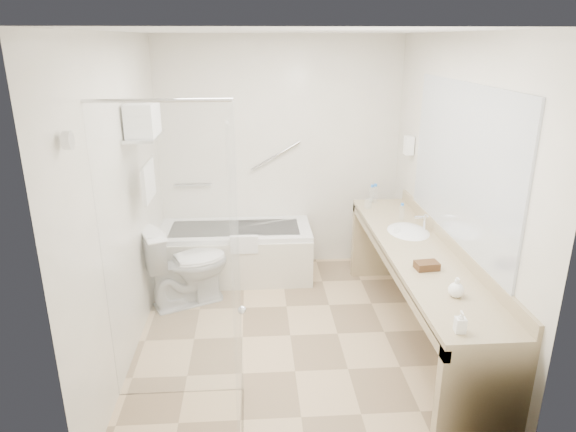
{
  "coord_description": "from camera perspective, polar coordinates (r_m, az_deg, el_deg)",
  "views": [
    {
      "loc": [
        -0.29,
        -3.87,
        2.45
      ],
      "look_at": [
        0.0,
        0.3,
        1.0
      ],
      "focal_mm": 32.0,
      "sensor_mm": 36.0,
      "label": 1
    }
  ],
  "objects": [
    {
      "name": "floor",
      "position": [
        4.59,
        0.26,
        -13.12
      ],
      "size": [
        3.2,
        3.2,
        0.0
      ],
      "primitive_type": "plane",
      "color": "tan",
      "rests_on": "ground"
    },
    {
      "name": "ceiling",
      "position": [
        3.88,
        0.32,
        19.85
      ],
      "size": [
        2.6,
        3.2,
        0.1
      ],
      "primitive_type": "cube",
      "color": "silver",
      "rests_on": "wall_back"
    },
    {
      "name": "wall_back",
      "position": [
        5.61,
        -0.91,
        6.78
      ],
      "size": [
        2.6,
        0.1,
        2.5
      ],
      "primitive_type": "cube",
      "color": "silver",
      "rests_on": "ground"
    },
    {
      "name": "wall_front",
      "position": [
        2.59,
        2.91,
        -8.59
      ],
      "size": [
        2.6,
        0.1,
        2.5
      ],
      "primitive_type": "cube",
      "color": "silver",
      "rests_on": "ground"
    },
    {
      "name": "wall_left",
      "position": [
        4.18,
        -17.79,
        1.49
      ],
      "size": [
        0.1,
        3.2,
        2.5
      ],
      "primitive_type": "cube",
      "color": "silver",
      "rests_on": "ground"
    },
    {
      "name": "wall_right",
      "position": [
        4.35,
        17.63,
        2.2
      ],
      "size": [
        0.1,
        3.2,
        2.5
      ],
      "primitive_type": "cube",
      "color": "silver",
      "rests_on": "ground"
    },
    {
      "name": "bathtub",
      "position": [
        5.56,
        -5.82,
        -4.0
      ],
      "size": [
        1.6,
        0.73,
        0.59
      ],
      "color": "silver",
      "rests_on": "floor"
    },
    {
      "name": "grab_bar_short",
      "position": [
        5.68,
        -10.52,
        3.48
      ],
      "size": [
        0.4,
        0.03,
        0.03
      ],
      "primitive_type": "cylinder",
      "rotation": [
        0.0,
        1.57,
        0.0
      ],
      "color": "silver",
      "rests_on": "wall_back"
    },
    {
      "name": "grab_bar_long",
      "position": [
        5.57,
        -1.41,
        6.68
      ],
      "size": [
        0.53,
        0.03,
        0.33
      ],
      "primitive_type": "cylinder",
      "rotation": [
        0.0,
        1.05,
        0.0
      ],
      "color": "silver",
      "rests_on": "wall_back"
    },
    {
      "name": "shower_enclosure",
      "position": [
        3.28,
        -9.64,
        -6.2
      ],
      "size": [
        0.96,
        0.91,
        2.11
      ],
      "color": "silver",
      "rests_on": "floor"
    },
    {
      "name": "towel_shelf",
      "position": [
        4.37,
        -15.75,
        9.24
      ],
      "size": [
        0.24,
        0.55,
        0.81
      ],
      "color": "silver",
      "rests_on": "wall_left"
    },
    {
      "name": "vanity_counter",
      "position": [
        4.34,
        14.11,
        -6.13
      ],
      "size": [
        0.55,
        2.7,
        0.95
      ],
      "color": "tan",
      "rests_on": "floor"
    },
    {
      "name": "sink",
      "position": [
        4.63,
        13.18,
        -2.01
      ],
      "size": [
        0.4,
        0.52,
        0.14
      ],
      "primitive_type": "ellipsoid",
      "color": "silver",
      "rests_on": "vanity_counter"
    },
    {
      "name": "faucet",
      "position": [
        4.64,
        15.0,
        -0.69
      ],
      "size": [
        0.03,
        0.03,
        0.14
      ],
      "primitive_type": "cylinder",
      "color": "silver",
      "rests_on": "vanity_counter"
    },
    {
      "name": "mirror",
      "position": [
        4.14,
        18.64,
        5.56
      ],
      "size": [
        0.02,
        2.0,
        1.2
      ],
      "primitive_type": "cube",
      "color": "#B8BEC5",
      "rests_on": "wall_right"
    },
    {
      "name": "hairdryer_unit",
      "position": [
        5.25,
        13.28,
        7.64
      ],
      "size": [
        0.08,
        0.1,
        0.18
      ],
      "primitive_type": "cube",
      "color": "white",
      "rests_on": "wall_right"
    },
    {
      "name": "toilet",
      "position": [
        5.03,
        -11.21,
        -5.38
      ],
      "size": [
        0.92,
        0.75,
        0.79
      ],
      "primitive_type": "imported",
      "rotation": [
        0.0,
        0.0,
        2.0
      ],
      "color": "silver",
      "rests_on": "floor"
    },
    {
      "name": "amenity_basket",
      "position": [
        3.91,
        15.16,
        -5.33
      ],
      "size": [
        0.18,
        0.13,
        0.06
      ],
      "primitive_type": "cube",
      "rotation": [
        0.0,
        0.0,
        0.1
      ],
      "color": "#4E311C",
      "rests_on": "vanity_counter"
    },
    {
      "name": "soap_bottle_a",
      "position": [
        3.18,
        18.55,
        -11.63
      ],
      "size": [
        0.07,
        0.14,
        0.06
      ],
      "primitive_type": "imported",
      "rotation": [
        0.0,
        0.0,
        -0.07
      ],
      "color": "white",
      "rests_on": "vanity_counter"
    },
    {
      "name": "soap_bottle_b",
      "position": [
        3.56,
        18.18,
        -7.73
      ],
      "size": [
        0.14,
        0.16,
        0.1
      ],
      "primitive_type": "imported",
      "rotation": [
        0.0,
        0.0,
        0.3
      ],
      "color": "white",
      "rests_on": "vanity_counter"
    },
    {
      "name": "water_bottle_left",
      "position": [
        4.86,
        12.53,
        0.38
      ],
      "size": [
        0.05,
        0.05,
        0.17
      ],
      "rotation": [
        0.0,
        0.0,
        -0.4
      ],
      "color": "silver",
      "rests_on": "vanity_counter"
    },
    {
      "name": "water_bottle_mid",
      "position": [
        5.34,
        9.65,
        2.43
      ],
      "size": [
        0.06,
        0.06,
        0.2
      ],
      "rotation": [
        0.0,
        0.0,
        -0.23
      ],
      "color": "silver",
      "rests_on": "vanity_counter"
    },
    {
      "name": "water_bottle_right",
      "position": [
        5.34,
        9.3,
        2.38
      ],
      "size": [
        0.06,
        0.06,
        0.19
      ],
      "rotation": [
        0.0,
        0.0,
        0.39
      ],
      "color": "silver",
      "rests_on": "vanity_counter"
    },
    {
      "name": "drinking_glass_near",
      "position": [
        4.52,
        12.04,
        -1.51
      ],
      "size": [
        0.07,
        0.07,
        0.08
      ],
      "primitive_type": "cylinder",
      "rotation": [
        0.0,
        0.0,
        0.22
      ],
      "color": "silver",
      "rests_on": "vanity_counter"
    },
    {
      "name": "drinking_glass_far",
      "position": [
        5.16,
        8.91,
        1.36
      ],
      "size": [
        0.09,
        0.09,
        0.09
      ],
      "primitive_type": "cylinder",
      "rotation": [
        0.0,
        0.0,
        0.32
      ],
      "color": "silver",
      "rests_on": "vanity_counter"
    }
  ]
}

